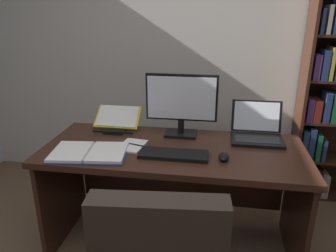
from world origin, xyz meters
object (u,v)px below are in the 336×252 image
notepad (132,146)px  pen (135,144)px  desk (175,171)px  reading_stand_with_book (117,119)px  computer_mouse (224,157)px  monitor (181,105)px  laptop (257,132)px  open_binder (89,152)px  keyboard (174,155)px

notepad → pen: (0.02, 0.00, 0.01)m
desk → reading_stand_with_book: bearing=156.1°
computer_mouse → reading_stand_with_book: 0.89m
monitor → laptop: bearing=0.6°
monitor → pen: monitor is taller
open_binder → pen: 0.30m
laptop → computer_mouse: (-0.22, -0.37, -0.03)m
desk → notepad: notepad is taller
open_binder → notepad: size_ratio=2.37×
computer_mouse → open_binder: computer_mouse is taller
desk → keyboard: bearing=-84.4°
monitor → laptop: monitor is taller
desk → notepad: bearing=-159.9°
monitor → computer_mouse: size_ratio=4.77×
reading_stand_with_book → pen: 0.37m
computer_mouse → open_binder: 0.82m
computer_mouse → laptop: bearing=58.9°
desk → computer_mouse: (0.32, -0.21, 0.23)m
laptop → reading_stand_with_book: 1.01m
monitor → laptop: 0.55m
reading_stand_with_book → open_binder: size_ratio=0.66×
monitor → computer_mouse: monitor is taller
notepad → pen: 0.02m
monitor → notepad: 0.44m
computer_mouse → notepad: computer_mouse is taller
desk → notepad: size_ratio=8.04×
desk → notepad: (-0.27, -0.10, 0.21)m
keyboard → notepad: keyboard is taller
laptop → reading_stand_with_book: (-1.00, 0.04, 0.02)m
notepad → keyboard: bearing=-20.5°
laptop → open_binder: 1.13m
computer_mouse → notepad: 0.60m
monitor → open_binder: bearing=-141.6°
pen → open_binder: bearing=-147.6°
monitor → pen: 0.43m
laptop → notepad: bearing=-162.3°
open_binder → desk: bearing=20.6°
monitor → keyboard: 0.42m
desk → pen: (-0.25, -0.10, 0.22)m
desk → open_binder: bearing=-152.8°
laptop → computer_mouse: laptop is taller
monitor → reading_stand_with_book: (-0.48, 0.05, -0.15)m
monitor → notepad: size_ratio=2.36×
laptop → open_binder: (-1.04, -0.42, -0.04)m
laptop → keyboard: (-0.52, -0.37, -0.04)m
reading_stand_with_book → monitor: bearing=-5.8°
desk → pen: pen is taller
laptop → computer_mouse: size_ratio=3.31×
pen → laptop: bearing=18.1°
monitor → notepad: monitor is taller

